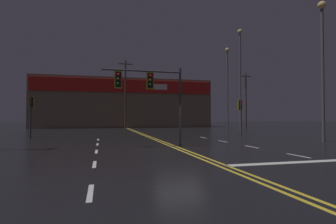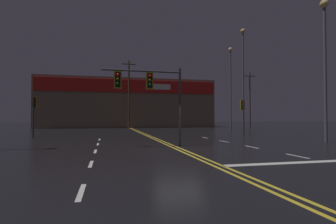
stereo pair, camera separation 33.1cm
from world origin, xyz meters
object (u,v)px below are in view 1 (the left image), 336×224
(traffic_signal_corner_northwest, at_px, (31,107))
(streetlight_median_approach, at_px, (227,79))
(traffic_signal_corner_northeast, at_px, (240,109))
(streetlight_far_left, at_px, (322,52))
(traffic_signal_median, at_px, (148,86))
(streetlight_far_right, at_px, (240,68))

(traffic_signal_corner_northwest, relative_size, streetlight_median_approach, 0.31)
(traffic_signal_corner_northeast, height_order, streetlight_far_left, streetlight_far_left)
(traffic_signal_median, xyz_separation_m, streetlight_far_left, (12.19, -0.01, 2.72))
(traffic_signal_corner_northwest, xyz_separation_m, streetlight_far_right, (21.38, 4.44, 4.99))
(traffic_signal_corner_northeast, xyz_separation_m, streetlight_median_approach, (3.45, 9.40, 4.48))
(traffic_signal_median, height_order, streetlight_far_right, streetlight_far_right)
(traffic_signal_corner_northeast, bearing_deg, streetlight_far_right, 60.22)
(streetlight_far_left, height_order, streetlight_far_right, streetlight_far_right)
(streetlight_far_right, bearing_deg, traffic_signal_median, -135.82)
(traffic_signal_corner_northwest, bearing_deg, traffic_signal_median, -46.41)
(traffic_signal_corner_northeast, distance_m, streetlight_far_left, 8.99)
(traffic_signal_corner_northeast, distance_m, streetlight_median_approach, 10.97)
(streetlight_median_approach, bearing_deg, traffic_signal_corner_northwest, -157.95)
(traffic_signal_corner_northwest, relative_size, streetlight_far_right, 0.28)
(traffic_signal_median, xyz_separation_m, traffic_signal_corner_northwest, (-8.08, 8.49, -0.95))
(traffic_signal_median, relative_size, streetlight_far_left, 0.47)
(traffic_signal_corner_northeast, relative_size, streetlight_far_left, 0.35)
(traffic_signal_corner_northwest, bearing_deg, streetlight_median_approach, 22.05)
(traffic_signal_median, distance_m, traffic_signal_corner_northwest, 11.76)
(traffic_signal_corner_northeast, distance_m, streetlight_far_right, 7.57)
(streetlight_median_approach, relative_size, streetlight_far_right, 0.92)
(traffic_signal_median, relative_size, streetlight_median_approach, 0.41)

